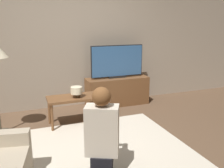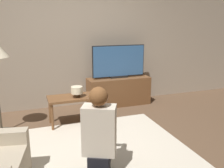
# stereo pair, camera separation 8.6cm
# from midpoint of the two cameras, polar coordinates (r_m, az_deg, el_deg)

# --- Properties ---
(ground_plane) EXTENTS (10.00, 10.00, 0.00)m
(ground_plane) POSITION_cam_midpoint_polar(r_m,az_deg,el_deg) (3.33, -3.67, -14.89)
(ground_plane) COLOR brown
(wall_back) EXTENTS (10.00, 0.06, 2.60)m
(wall_back) POSITION_cam_midpoint_polar(r_m,az_deg,el_deg) (4.80, -10.93, 10.14)
(wall_back) COLOR tan
(wall_back) RESTS_ON ground_plane
(rug) EXTENTS (2.24, 1.88, 0.02)m
(rug) POSITION_cam_midpoint_polar(r_m,az_deg,el_deg) (3.33, -3.67, -14.77)
(rug) COLOR beige
(rug) RESTS_ON ground_plane
(tv_stand) EXTENTS (1.22, 0.39, 0.55)m
(tv_stand) POSITION_cam_midpoint_polar(r_m,az_deg,el_deg) (4.93, 0.69, -1.65)
(tv_stand) COLOR brown
(tv_stand) RESTS_ON ground_plane
(tv) EXTENTS (1.05, 0.08, 0.63)m
(tv) POSITION_cam_midpoint_polar(r_m,az_deg,el_deg) (4.81, 0.70, 5.18)
(tv) COLOR black
(tv) RESTS_ON tv_stand
(coffee_table) EXTENTS (0.81, 0.41, 0.46)m
(coffee_table) POSITION_cam_midpoint_polar(r_m,az_deg,el_deg) (4.01, -9.39, -3.71)
(coffee_table) COLOR brown
(coffee_table) RESTS_ON ground_plane
(person_kneeling) EXTENTS (0.56, 0.80, 0.98)m
(person_kneeling) POSITION_cam_midpoint_polar(r_m,az_deg,el_deg) (2.61, -3.28, -11.25)
(person_kneeling) COLOR black
(person_kneeling) RESTS_ON rug
(table_lamp) EXTENTS (0.18, 0.18, 0.17)m
(table_lamp) POSITION_cam_midpoint_polar(r_m,az_deg,el_deg) (3.92, -8.75, -1.59)
(table_lamp) COLOR #4C3823
(table_lamp) RESTS_ON coffee_table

